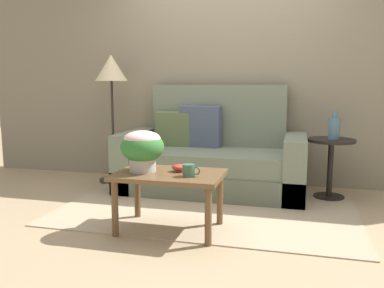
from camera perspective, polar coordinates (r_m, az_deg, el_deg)
ground_plane at (r=3.90m, az=2.36°, el=-8.92°), size 14.00×14.00×0.00m
wall_back at (r=4.83m, az=5.38°, el=10.27°), size 6.40×0.12×2.64m
area_rug at (r=3.87m, az=2.25°, el=-9.00°), size 2.71×1.74×0.01m
couch at (r=4.45m, az=2.79°, el=-2.19°), size 1.98×0.93×1.16m
coffee_table at (r=3.20m, az=-3.25°, el=-5.32°), size 0.85×0.56×0.47m
side_table at (r=4.34m, az=19.06°, el=-1.83°), size 0.47×0.47×0.62m
floor_lamp at (r=4.86m, az=-11.36°, el=9.12°), size 0.38×0.38×1.51m
potted_plant at (r=3.22m, az=-7.06°, el=-0.41°), size 0.35×0.35×0.33m
coffee_mug at (r=3.05m, az=-0.43°, el=-3.75°), size 0.14×0.10×0.09m
snack_bowl at (r=3.22m, az=-1.89°, el=-3.33°), size 0.11×0.11×0.06m
table_vase at (r=4.28m, az=19.52°, el=2.19°), size 0.11×0.11×0.29m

